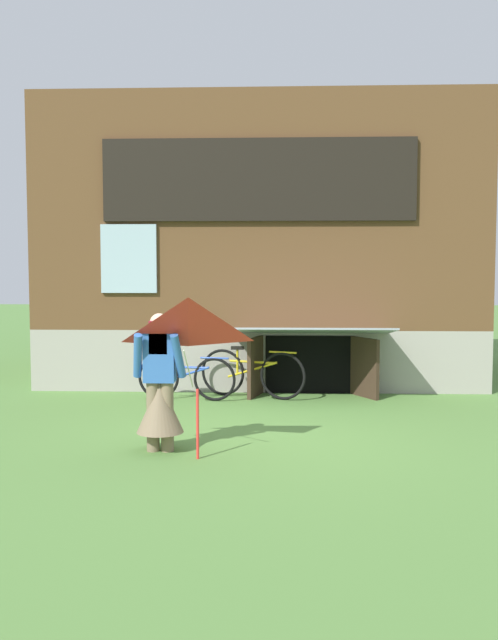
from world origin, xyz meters
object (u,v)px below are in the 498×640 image
person (160,394)px  bicycle_blue (186,377)px  kite (189,345)px  bicycle_yellow (252,373)px

person → bicycle_blue: 3.03m
person → kite: bearing=-55.6°
person → bicycle_blue: size_ratio=0.99×
kite → bicycle_blue: 3.79m
kite → bicycle_yellow: kite is taller
person → bicycle_blue: person is taller
kite → bicycle_blue: bearing=98.1°
kite → bicycle_yellow: 3.99m
bicycle_blue → person: bearing=-77.6°
bicycle_yellow → person: bearing=-85.4°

